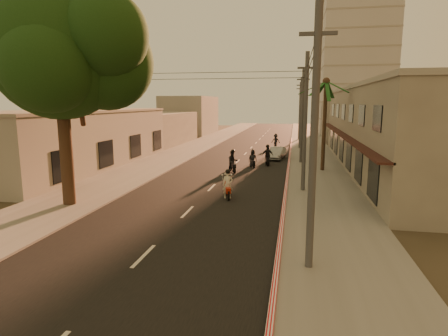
{
  "coord_description": "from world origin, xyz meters",
  "views": [
    {
      "loc": [
        5.57,
        -16.77,
        5.83
      ],
      "look_at": [
        1.46,
        4.92,
        1.97
      ],
      "focal_mm": 30.0,
      "sensor_mm": 36.0,
      "label": 1
    }
  ],
  "objects_px": {
    "palm_tree": "(326,87)",
    "scooter_mid_b": "(267,156)",
    "scooter_far_a": "(253,159)",
    "scooter_mid_a": "(233,162)",
    "scooter_far_b": "(276,141)",
    "parked_car": "(277,153)",
    "scooter_red": "(228,185)",
    "broadleaf_tree": "(67,53)"
  },
  "relations": [
    {
      "from": "broadleaf_tree",
      "to": "scooter_mid_b",
      "type": "xyz_separation_m",
      "value": [
        9.71,
        16.12,
        -7.59
      ]
    },
    {
      "from": "palm_tree",
      "to": "scooter_far_a",
      "type": "xyz_separation_m",
      "value": [
        -6.15,
        0.92,
        -6.38
      ]
    },
    {
      "from": "palm_tree",
      "to": "broadleaf_tree",
      "type": "bearing_deg",
      "value": -136.52
    },
    {
      "from": "scooter_mid_a",
      "to": "parked_car",
      "type": "height_order",
      "value": "scooter_mid_a"
    },
    {
      "from": "parked_car",
      "to": "scooter_red",
      "type": "bearing_deg",
      "value": -89.61
    },
    {
      "from": "scooter_red",
      "to": "scooter_far_b",
      "type": "height_order",
      "value": "scooter_red"
    },
    {
      "from": "parked_car",
      "to": "palm_tree",
      "type": "bearing_deg",
      "value": -48.68
    },
    {
      "from": "palm_tree",
      "to": "scooter_mid_b",
      "type": "distance_m",
      "value": 8.27
    },
    {
      "from": "scooter_red",
      "to": "broadleaf_tree",
      "type": "bearing_deg",
      "value": -173.85
    },
    {
      "from": "broadleaf_tree",
      "to": "scooter_red",
      "type": "distance_m",
      "value": 11.69
    },
    {
      "from": "broadleaf_tree",
      "to": "scooter_mid_a",
      "type": "relative_size",
      "value": 6.19
    },
    {
      "from": "broadleaf_tree",
      "to": "palm_tree",
      "type": "relative_size",
      "value": 1.48
    },
    {
      "from": "scooter_far_b",
      "to": "parked_car",
      "type": "bearing_deg",
      "value": -81.65
    },
    {
      "from": "palm_tree",
      "to": "scooter_red",
      "type": "relative_size",
      "value": 4.47
    },
    {
      "from": "palm_tree",
      "to": "scooter_far_a",
      "type": "relative_size",
      "value": 4.89
    },
    {
      "from": "scooter_far_a",
      "to": "parked_car",
      "type": "relative_size",
      "value": 0.42
    },
    {
      "from": "scooter_far_b",
      "to": "parked_car",
      "type": "xyz_separation_m",
      "value": [
        0.7,
        -10.89,
        -0.19
      ]
    },
    {
      "from": "parked_car",
      "to": "broadleaf_tree",
      "type": "bearing_deg",
      "value": -109.53
    },
    {
      "from": "scooter_mid_a",
      "to": "scooter_far_a",
      "type": "distance_m",
      "value": 3.1
    },
    {
      "from": "scooter_far_b",
      "to": "scooter_mid_a",
      "type": "bearing_deg",
      "value": -93.14
    },
    {
      "from": "scooter_mid_a",
      "to": "scooter_mid_b",
      "type": "xyz_separation_m",
      "value": [
        2.63,
        4.12,
        -0.0
      ]
    },
    {
      "from": "scooter_mid_a",
      "to": "parked_car",
      "type": "relative_size",
      "value": 0.49
    },
    {
      "from": "palm_tree",
      "to": "scooter_red",
      "type": "xyz_separation_m",
      "value": [
        -6.39,
        -10.62,
        -6.33
      ]
    },
    {
      "from": "scooter_red",
      "to": "scooter_mid_b",
      "type": "height_order",
      "value": "scooter_mid_b"
    },
    {
      "from": "palm_tree",
      "to": "scooter_far_b",
      "type": "height_order",
      "value": "palm_tree"
    },
    {
      "from": "palm_tree",
      "to": "scooter_mid_a",
      "type": "bearing_deg",
      "value": -166.21
    },
    {
      "from": "palm_tree",
      "to": "scooter_mid_b",
      "type": "bearing_deg",
      "value": 155.16
    },
    {
      "from": "palm_tree",
      "to": "scooter_far_b",
      "type": "distance_m",
      "value": 19.0
    },
    {
      "from": "scooter_far_a",
      "to": "scooter_mid_a",
      "type": "bearing_deg",
      "value": -135.9
    },
    {
      "from": "palm_tree",
      "to": "scooter_mid_a",
      "type": "relative_size",
      "value": 4.2
    },
    {
      "from": "scooter_mid_b",
      "to": "scooter_far_a",
      "type": "distance_m",
      "value": 1.84
    },
    {
      "from": "broadleaf_tree",
      "to": "scooter_mid_a",
      "type": "xyz_separation_m",
      "value": [
        7.08,
        12.01,
        -7.58
      ]
    },
    {
      "from": "broadleaf_tree",
      "to": "scooter_far_b",
      "type": "bearing_deg",
      "value": 72.66
    },
    {
      "from": "broadleaf_tree",
      "to": "scooter_far_a",
      "type": "bearing_deg",
      "value": 60.19
    },
    {
      "from": "scooter_mid_a",
      "to": "scooter_mid_b",
      "type": "height_order",
      "value": "scooter_mid_b"
    },
    {
      "from": "palm_tree",
      "to": "scooter_far_b",
      "type": "relative_size",
      "value": 4.44
    },
    {
      "from": "broadleaf_tree",
      "to": "parked_car",
      "type": "height_order",
      "value": "broadleaf_tree"
    },
    {
      "from": "palm_tree",
      "to": "scooter_mid_a",
      "type": "xyz_separation_m",
      "value": [
        -7.54,
        -1.85,
        -6.26
      ]
    },
    {
      "from": "parked_car",
      "to": "scooter_mid_a",
      "type": "bearing_deg",
      "value": -104.37
    },
    {
      "from": "scooter_red",
      "to": "parked_car",
      "type": "relative_size",
      "value": 0.46
    },
    {
      "from": "scooter_red",
      "to": "scooter_far_b",
      "type": "distance_m",
      "value": 27.89
    },
    {
      "from": "broadleaf_tree",
      "to": "palm_tree",
      "type": "distance_m",
      "value": 20.18
    }
  ]
}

